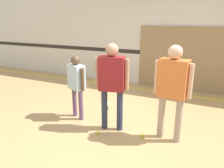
# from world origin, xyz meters

# --- Properties ---
(ground_plane) EXTENTS (16.00, 16.00, 0.00)m
(ground_plane) POSITION_xyz_m (0.00, 0.00, 0.00)
(ground_plane) COLOR tan
(wall_back) EXTENTS (16.00, 0.07, 3.20)m
(wall_back) POSITION_xyz_m (0.00, 3.12, 1.60)
(wall_back) COLOR silver
(wall_back) RESTS_ON ground_plane
(wall_panel) EXTENTS (2.78, 0.05, 1.82)m
(wall_panel) POSITION_xyz_m (0.73, 3.06, 0.91)
(wall_panel) COLOR #9E7F56
(wall_panel) RESTS_ON ground_plane
(floor_stripe) EXTENTS (14.40, 0.10, 0.01)m
(floor_stripe) POSITION_xyz_m (0.00, 2.59, 0.00)
(floor_stripe) COLOR yellow
(floor_stripe) RESTS_ON ground_plane
(person_instructor) EXTENTS (0.61, 0.34, 1.63)m
(person_instructor) POSITION_xyz_m (-0.21, 0.03, 1.01)
(person_instructor) COLOR #2D334C
(person_instructor) RESTS_ON ground_plane
(person_student_left) EXTENTS (0.47, 0.34, 1.33)m
(person_student_left) POSITION_xyz_m (-1.07, 0.17, 0.82)
(person_student_left) COLOR #6B4C70
(person_student_left) RESTS_ON ground_plane
(person_student_right) EXTENTS (0.62, 0.30, 1.65)m
(person_student_right) POSITION_xyz_m (0.84, 0.11, 1.02)
(person_student_right) COLOR tan
(person_student_right) RESTS_ON ground_plane
(racket_spare_on_floor) EXTENTS (0.36, 0.47, 0.03)m
(racket_spare_on_floor) POSITION_xyz_m (-0.83, 1.06, 0.01)
(racket_spare_on_floor) COLOR #C6D838
(racket_spare_on_floor) RESTS_ON ground_plane
(tennis_ball_near_instructor) EXTENTS (0.07, 0.07, 0.07)m
(tennis_ball_near_instructor) POSITION_xyz_m (-0.35, -0.29, 0.03)
(tennis_ball_near_instructor) COLOR #CCE038
(tennis_ball_near_instructor) RESTS_ON ground_plane
(tennis_ball_by_spare_racket) EXTENTS (0.07, 0.07, 0.07)m
(tennis_ball_by_spare_racket) POSITION_xyz_m (-0.55, 1.23, 0.03)
(tennis_ball_by_spare_racket) COLOR #CCE038
(tennis_ball_by_spare_racket) RESTS_ON ground_plane
(tennis_ball_stray_left) EXTENTS (0.07, 0.07, 0.07)m
(tennis_ball_stray_left) POSITION_xyz_m (0.41, -0.04, 0.03)
(tennis_ball_stray_left) COLOR #CCE038
(tennis_ball_stray_left) RESTS_ON ground_plane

